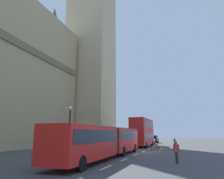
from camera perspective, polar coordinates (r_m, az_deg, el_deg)
name	(u,v)px	position (r m, az deg, el deg)	size (l,w,h in m)	color
ground_plane	(142,152)	(27.18, 8.56, -17.07)	(160.00, 160.00, 0.00)	#424244
lane_centre_marking	(136,155)	(23.70, 6.80, -17.82)	(29.80, 0.16, 0.01)	silver
articulated_bus	(106,139)	(20.15, -1.81, -13.92)	(17.33, 2.54, 2.90)	red
double_decker_bus	(142,131)	(37.95, 8.60, -11.59)	(10.40, 2.54, 4.90)	red
sedan_lead	(150,140)	(46.54, 10.56, -13.85)	(4.40, 1.86, 1.85)	#B7B7BC
sedan_trailing	(154,139)	(53.39, 11.80, -13.58)	(4.40, 1.86, 1.85)	black
traffic_cone_west	(160,150)	(26.47, 13.48, -16.39)	(0.36, 0.36, 0.58)	black
traffic_cone_middle	(163,148)	(29.99, 14.10, -15.85)	(0.36, 0.36, 0.58)	black
traffic_cone_east	(161,147)	(32.36, 13.57, -15.59)	(0.36, 0.36, 0.58)	black
street_lamp	(69,126)	(22.78, -11.93, -10.19)	(0.44, 0.44, 5.27)	black
pedestrian_near_cones	(176,151)	(17.54, 17.77, -16.32)	(0.38, 0.46, 1.69)	#333333
pedestrian_by_kerb	(175,143)	(31.69, 17.37, -14.31)	(0.45, 0.35, 1.69)	#726651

